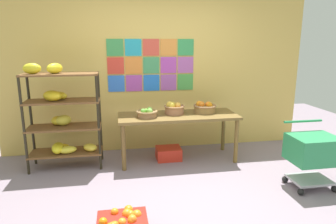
{
  "coord_description": "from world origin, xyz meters",
  "views": [
    {
      "loc": [
        -0.64,
        -2.98,
        1.74
      ],
      "look_at": [
        0.01,
        0.8,
        0.85
      ],
      "focal_mm": 31.67,
      "sensor_mm": 36.0,
      "label": 1
    }
  ],
  "objects_px": {
    "banana_shelf_unit": "(61,116)",
    "display_table": "(178,120)",
    "fruit_basket_centre": "(147,113)",
    "fruit_basket_left": "(205,108)",
    "produce_crate_under_table": "(169,153)",
    "fruit_basket_right": "(174,108)",
    "shopping_cart": "(313,152)"
  },
  "relations": [
    {
      "from": "display_table",
      "to": "fruit_basket_right",
      "type": "height_order",
      "value": "fruit_basket_right"
    },
    {
      "from": "display_table",
      "to": "fruit_basket_left",
      "type": "bearing_deg",
      "value": 9.66
    },
    {
      "from": "display_table",
      "to": "shopping_cart",
      "type": "distance_m",
      "value": 1.85
    },
    {
      "from": "fruit_basket_left",
      "to": "shopping_cart",
      "type": "xyz_separation_m",
      "value": [
        0.99,
        -1.24,
        -0.31
      ]
    },
    {
      "from": "fruit_basket_centre",
      "to": "shopping_cart",
      "type": "bearing_deg",
      "value": -29.89
    },
    {
      "from": "banana_shelf_unit",
      "to": "fruit_basket_left",
      "type": "bearing_deg",
      "value": 2.06
    },
    {
      "from": "display_table",
      "to": "fruit_basket_left",
      "type": "height_order",
      "value": "fruit_basket_left"
    },
    {
      "from": "banana_shelf_unit",
      "to": "display_table",
      "type": "bearing_deg",
      "value": 0.06
    },
    {
      "from": "banana_shelf_unit",
      "to": "fruit_basket_centre",
      "type": "xyz_separation_m",
      "value": [
        1.19,
        -0.08,
        0.01
      ]
    },
    {
      "from": "fruit_basket_left",
      "to": "produce_crate_under_table",
      "type": "relative_size",
      "value": 0.94
    },
    {
      "from": "display_table",
      "to": "produce_crate_under_table",
      "type": "height_order",
      "value": "display_table"
    },
    {
      "from": "shopping_cart",
      "to": "fruit_basket_right",
      "type": "bearing_deg",
      "value": 133.99
    },
    {
      "from": "display_table",
      "to": "fruit_basket_centre",
      "type": "bearing_deg",
      "value": -170.3
    },
    {
      "from": "fruit_basket_left",
      "to": "produce_crate_under_table",
      "type": "xyz_separation_m",
      "value": [
        -0.57,
        -0.05,
        -0.69
      ]
    },
    {
      "from": "banana_shelf_unit",
      "to": "fruit_basket_centre",
      "type": "relative_size",
      "value": 4.84
    },
    {
      "from": "produce_crate_under_table",
      "to": "banana_shelf_unit",
      "type": "bearing_deg",
      "value": -179.02
    },
    {
      "from": "display_table",
      "to": "fruit_basket_centre",
      "type": "height_order",
      "value": "fruit_basket_centre"
    },
    {
      "from": "shopping_cart",
      "to": "banana_shelf_unit",
      "type": "bearing_deg",
      "value": 152.8
    },
    {
      "from": "produce_crate_under_table",
      "to": "fruit_basket_right",
      "type": "bearing_deg",
      "value": 16.85
    },
    {
      "from": "display_table",
      "to": "fruit_basket_right",
      "type": "xyz_separation_m",
      "value": [
        -0.05,
        0.05,
        0.17
      ]
    },
    {
      "from": "display_table",
      "to": "produce_crate_under_table",
      "type": "relative_size",
      "value": 4.74
    },
    {
      "from": "fruit_basket_left",
      "to": "produce_crate_under_table",
      "type": "bearing_deg",
      "value": -175.07
    },
    {
      "from": "fruit_basket_centre",
      "to": "produce_crate_under_table",
      "type": "height_order",
      "value": "fruit_basket_centre"
    },
    {
      "from": "display_table",
      "to": "fruit_basket_centre",
      "type": "relative_size",
      "value": 5.74
    },
    {
      "from": "display_table",
      "to": "shopping_cart",
      "type": "height_order",
      "value": "shopping_cart"
    },
    {
      "from": "banana_shelf_unit",
      "to": "fruit_basket_left",
      "type": "height_order",
      "value": "banana_shelf_unit"
    },
    {
      "from": "banana_shelf_unit",
      "to": "produce_crate_under_table",
      "type": "height_order",
      "value": "banana_shelf_unit"
    },
    {
      "from": "fruit_basket_right",
      "to": "shopping_cart",
      "type": "bearing_deg",
      "value": -39.51
    },
    {
      "from": "produce_crate_under_table",
      "to": "shopping_cart",
      "type": "height_order",
      "value": "shopping_cart"
    },
    {
      "from": "fruit_basket_centre",
      "to": "shopping_cart",
      "type": "height_order",
      "value": "fruit_basket_centre"
    },
    {
      "from": "display_table",
      "to": "fruit_basket_left",
      "type": "relative_size",
      "value": 5.02
    },
    {
      "from": "fruit_basket_left",
      "to": "shopping_cart",
      "type": "relative_size",
      "value": 0.44
    }
  ]
}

